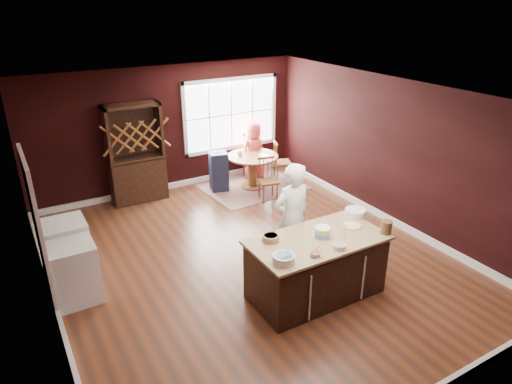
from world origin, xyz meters
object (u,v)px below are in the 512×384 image
dining_table (253,165)px  layer_cake (322,232)px  hutch (135,154)px  baker (291,219)px  chair_south (268,180)px  chair_north (247,152)px  seated_woman (253,151)px  chair_east (282,161)px  kitchen_island (316,268)px  toddler (215,154)px  dryer (67,250)px  high_chair (219,171)px  washer (75,272)px

dining_table → layer_cake: 4.08m
layer_cake → hutch: size_ratio=0.15×
dining_table → baker: 3.46m
chair_south → chair_north: (0.39, 1.61, 0.08)m
layer_cake → seated_woman: size_ratio=0.23×
chair_east → chair_south: (-0.88, -0.80, -0.01)m
kitchen_island → toddler: size_ratio=7.43×
toddler → hutch: size_ratio=0.13×
dining_table → dryer: bearing=-158.2°
toddler → high_chair: bearing=-76.8°
layer_cake → dryer: size_ratio=0.33×
baker → washer: size_ratio=2.03×
kitchen_island → layer_cake: bearing=19.7°
high_chair → seated_woman: bearing=24.5°
chair_east → washer: bearing=134.2°
chair_east → high_chair: (-1.53, 0.21, -0.02)m
chair_south → toddler: bearing=133.9°
layer_cake → chair_north: chair_north is taller
layer_cake → hutch: bearing=106.0°
dining_table → chair_south: 0.78m
chair_south → hutch: 2.78m
chair_east → kitchen_island: bearing=172.0°
chair_east → toddler: size_ratio=3.65×
chair_east → high_chair: chair_east is taller
seated_woman → toddler: bearing=-8.1°
seated_woman → dryer: bearing=12.6°
kitchen_island → chair_east: (2.03, 3.96, 0.04)m
hutch → chair_south: bearing=-30.8°
baker → seated_woman: 3.94m
layer_cake → toddler: 4.27m
chair_east → chair_north: (-0.49, 0.81, 0.07)m
chair_east → toddler: 1.63m
dryer → kitchen_island: bearing=-37.0°
toddler → washer: (-3.46, -2.67, -0.37)m
kitchen_island → washer: 3.40m
baker → high_chair: 3.52m
chair_north → toddler: 1.20m
chair_south → dryer: bearing=-154.8°
seated_woman → high_chair: seated_woman is taller
kitchen_island → chair_south: chair_south is taller
dining_table → chair_north: 0.89m
kitchen_island → seated_woman: (1.49, 4.37, 0.24)m
dining_table → dryer: dryer is taller
layer_cake → hutch: hutch is taller
chair_south → seated_woman: 1.27m
chair_east → hutch: 3.32m
seated_woman → toddler: (-1.02, -0.08, 0.13)m
toddler → washer: size_ratio=0.29×
kitchen_island → seated_woman: size_ratio=1.42×
kitchen_island → chair_south: bearing=70.0°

